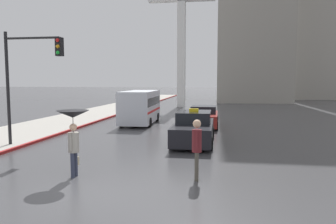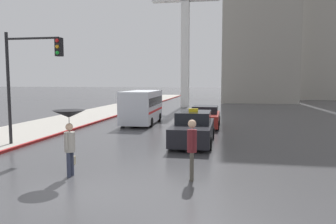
{
  "view_description": "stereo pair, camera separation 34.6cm",
  "coord_description": "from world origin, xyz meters",
  "px_view_note": "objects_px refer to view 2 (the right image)",
  "views": [
    {
      "loc": [
        3.2,
        -7.96,
        2.99
      ],
      "look_at": [
        0.6,
        8.65,
        1.4
      ],
      "focal_mm": 35.0,
      "sensor_mm": 36.0,
      "label": 1
    },
    {
      "loc": [
        3.54,
        -7.91,
        2.99
      ],
      "look_at": [
        0.6,
        8.65,
        1.4
      ],
      "focal_mm": 35.0,
      "sensor_mm": 36.0,
      "label": 2
    }
  ],
  "objects_px": {
    "pedestrian_with_umbrella": "(69,125)",
    "pedestrian_man": "(192,144)",
    "traffic_light": "(30,68)",
    "taxi": "(193,129)",
    "ambulance_van": "(142,106)",
    "sedan_red": "(205,117)",
    "monument_cross": "(185,21)"
  },
  "relations": [
    {
      "from": "pedestrian_with_umbrella",
      "to": "pedestrian_man",
      "type": "xyz_separation_m",
      "value": [
        3.8,
        0.27,
        -0.54
      ]
    },
    {
      "from": "pedestrian_man",
      "to": "traffic_light",
      "type": "distance_m",
      "value": 8.86
    },
    {
      "from": "pedestrian_with_umbrella",
      "to": "pedestrian_man",
      "type": "bearing_deg",
      "value": -85.42
    },
    {
      "from": "sedan_red",
      "to": "pedestrian_man",
      "type": "relative_size",
      "value": 2.3
    },
    {
      "from": "traffic_light",
      "to": "pedestrian_man",
      "type": "bearing_deg",
      "value": -25.97
    },
    {
      "from": "ambulance_van",
      "to": "traffic_light",
      "type": "height_order",
      "value": "traffic_light"
    },
    {
      "from": "traffic_light",
      "to": "ambulance_van",
      "type": "bearing_deg",
      "value": 71.99
    },
    {
      "from": "ambulance_van",
      "to": "monument_cross",
      "type": "height_order",
      "value": "monument_cross"
    },
    {
      "from": "taxi",
      "to": "pedestrian_man",
      "type": "xyz_separation_m",
      "value": [
        0.54,
        -5.95,
        0.4
      ]
    },
    {
      "from": "taxi",
      "to": "sedan_red",
      "type": "bearing_deg",
      "value": -91.99
    },
    {
      "from": "pedestrian_with_umbrella",
      "to": "traffic_light",
      "type": "distance_m",
      "value": 5.87
    },
    {
      "from": "taxi",
      "to": "ambulance_van",
      "type": "height_order",
      "value": "ambulance_van"
    },
    {
      "from": "sedan_red",
      "to": "monument_cross",
      "type": "bearing_deg",
      "value": -78.48
    },
    {
      "from": "ambulance_van",
      "to": "taxi",
      "type": "bearing_deg",
      "value": 121.38
    },
    {
      "from": "taxi",
      "to": "sedan_red",
      "type": "relative_size",
      "value": 1.11
    },
    {
      "from": "sedan_red",
      "to": "traffic_light",
      "type": "bearing_deg",
      "value": 47.43
    },
    {
      "from": "taxi",
      "to": "ambulance_van",
      "type": "bearing_deg",
      "value": -57.0
    },
    {
      "from": "pedestrian_man",
      "to": "sedan_red",
      "type": "bearing_deg",
      "value": 177.18
    },
    {
      "from": "taxi",
      "to": "pedestrian_man",
      "type": "distance_m",
      "value": 5.99
    },
    {
      "from": "sedan_red",
      "to": "pedestrian_with_umbrella",
      "type": "height_order",
      "value": "pedestrian_with_umbrella"
    },
    {
      "from": "traffic_light",
      "to": "pedestrian_with_umbrella",
      "type": "bearing_deg",
      "value": -46.06
    },
    {
      "from": "monument_cross",
      "to": "taxi",
      "type": "bearing_deg",
      "value": -81.87
    },
    {
      "from": "pedestrian_with_umbrella",
      "to": "taxi",
      "type": "bearing_deg",
      "value": -27.12
    },
    {
      "from": "ambulance_van",
      "to": "pedestrian_with_umbrella",
      "type": "bearing_deg",
      "value": 92.84
    },
    {
      "from": "pedestrian_with_umbrella",
      "to": "traffic_light",
      "type": "xyz_separation_m",
      "value": [
        -3.85,
        3.99,
        1.93
      ]
    },
    {
      "from": "pedestrian_man",
      "to": "monument_cross",
      "type": "distance_m",
      "value": 29.96
    },
    {
      "from": "sedan_red",
      "to": "pedestrian_man",
      "type": "bearing_deg",
      "value": 91.68
    },
    {
      "from": "ambulance_van",
      "to": "monument_cross",
      "type": "distance_m",
      "value": 18.09
    },
    {
      "from": "traffic_light",
      "to": "monument_cross",
      "type": "height_order",
      "value": "monument_cross"
    },
    {
      "from": "pedestrian_with_umbrella",
      "to": "pedestrian_man",
      "type": "relative_size",
      "value": 1.13
    },
    {
      "from": "ambulance_van",
      "to": "pedestrian_man",
      "type": "xyz_separation_m",
      "value": [
        4.8,
        -12.5,
        -0.18
      ]
    },
    {
      "from": "sedan_red",
      "to": "pedestrian_with_umbrella",
      "type": "distance_m",
      "value": 12.48
    }
  ]
}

